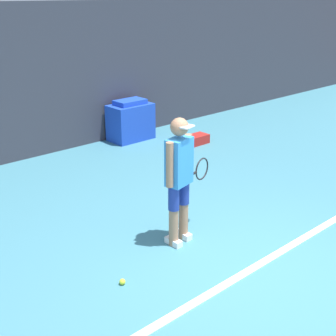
% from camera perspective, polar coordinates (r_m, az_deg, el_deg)
% --- Properties ---
extents(ground_plane, '(24.00, 24.00, 0.00)m').
position_cam_1_polar(ground_plane, '(5.53, 10.51, -12.57)').
color(ground_plane, teal).
extents(back_wall, '(24.00, 0.10, 2.85)m').
position_cam_1_polar(back_wall, '(9.09, -17.21, 9.81)').
color(back_wall, '#383842').
rests_on(back_wall, ground_plane).
extents(court_baseline, '(21.60, 0.10, 0.01)m').
position_cam_1_polar(court_baseline, '(5.57, 9.86, -12.21)').
color(court_baseline, white).
rests_on(court_baseline, ground_plane).
extents(tennis_player, '(0.91, 0.33, 1.63)m').
position_cam_1_polar(tennis_player, '(5.70, 1.42, -0.91)').
color(tennis_player, '#A37556').
rests_on(tennis_player, ground_plane).
extents(tennis_ball, '(0.07, 0.07, 0.07)m').
position_cam_1_polar(tennis_ball, '(5.28, -5.58, -13.63)').
color(tennis_ball, '#D1E533').
rests_on(tennis_ball, ground_plane).
extents(covered_chair, '(0.92, 0.57, 0.87)m').
position_cam_1_polar(covered_chair, '(10.08, -4.59, 5.74)').
color(covered_chair, blue).
rests_on(covered_chair, ground_plane).
extents(equipment_bag, '(0.71, 0.30, 0.19)m').
position_cam_1_polar(equipment_bag, '(9.78, 3.07, 3.38)').
color(equipment_bag, '#B2231E').
rests_on(equipment_bag, ground_plane).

